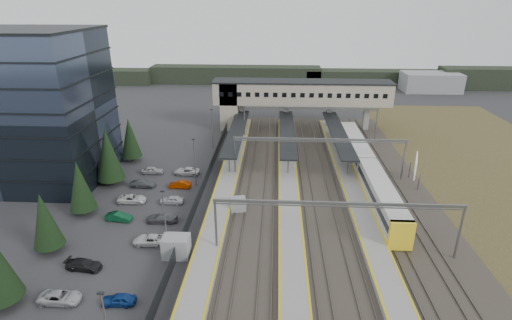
# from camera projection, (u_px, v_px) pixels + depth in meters

# --- Properties ---
(ground) EXTENTS (220.00, 220.00, 0.00)m
(ground) POSITION_uv_depth(u_px,v_px,m) (239.00, 218.00, 55.51)
(ground) COLOR #2B2B2D
(ground) RESTS_ON ground
(office_building) EXTENTS (24.30, 18.30, 24.30)m
(office_building) POSITION_uv_depth(u_px,v_px,m) (21.00, 108.00, 63.79)
(office_building) COLOR #344056
(office_building) RESTS_ON ground
(conifer_row) EXTENTS (4.42, 49.82, 9.50)m
(conifer_row) POSITION_uv_depth(u_px,v_px,m) (66.00, 196.00, 51.20)
(conifer_row) COLOR black
(conifer_row) RESTS_ON ground
(car_park) EXTENTS (10.43, 44.61, 1.27)m
(car_park) POSITION_uv_depth(u_px,v_px,m) (129.00, 238.00, 49.94)
(car_park) COLOR #B7B7BC
(car_park) RESTS_ON ground
(lampposts) EXTENTS (0.50, 53.25, 8.07)m
(lampposts) POSITION_uv_depth(u_px,v_px,m) (183.00, 185.00, 55.43)
(lampposts) COLOR slate
(lampposts) RESTS_ON ground
(fence) EXTENTS (0.08, 90.00, 2.00)m
(fence) POSITION_uv_depth(u_px,v_px,m) (199.00, 194.00, 60.08)
(fence) COLOR #26282B
(fence) RESTS_ON ground
(relay_cabin_near) EXTENTS (3.13, 2.31, 2.59)m
(relay_cabin_near) POSITION_uv_depth(u_px,v_px,m) (176.00, 247.00, 46.96)
(relay_cabin_near) COLOR gray
(relay_cabin_near) RESTS_ON ground
(relay_cabin_far) EXTENTS (2.54, 2.25, 2.04)m
(relay_cabin_far) POSITION_uv_depth(u_px,v_px,m) (238.00, 205.00, 57.03)
(relay_cabin_far) COLOR gray
(relay_cabin_far) RESTS_ON ground
(rail_corridor) EXTENTS (34.00, 90.00, 0.92)m
(rail_corridor) POSITION_uv_depth(u_px,v_px,m) (305.00, 201.00, 59.57)
(rail_corridor) COLOR #322C27
(rail_corridor) RESTS_ON ground
(canopies) EXTENTS (23.10, 30.00, 3.28)m
(canopies) POSITION_uv_depth(u_px,v_px,m) (287.00, 132.00, 78.67)
(canopies) COLOR black
(canopies) RESTS_ON ground
(footbridge) EXTENTS (40.40, 6.40, 11.20)m
(footbridge) POSITION_uv_depth(u_px,v_px,m) (289.00, 95.00, 91.00)
(footbridge) COLOR #B09E8C
(footbridge) RESTS_ON ground
(gantries) EXTENTS (28.40, 62.28, 7.17)m
(gantries) POSITION_uv_depth(u_px,v_px,m) (327.00, 172.00, 55.44)
(gantries) COLOR slate
(gantries) RESTS_ON ground
(train) EXTENTS (2.97, 41.26, 3.74)m
(train) POSITION_uv_depth(u_px,v_px,m) (367.00, 169.00, 66.12)
(train) COLOR beige
(train) RESTS_ON ground
(billboard) EXTENTS (1.97, 5.47, 4.82)m
(billboard) POSITION_uv_depth(u_px,v_px,m) (416.00, 166.00, 64.42)
(billboard) COLOR slate
(billboard) RESTS_ON ground
(treeline_far) EXTENTS (170.00, 19.00, 7.00)m
(treeline_far) POSITION_uv_depth(u_px,v_px,m) (332.00, 77.00, 138.60)
(treeline_far) COLOR black
(treeline_far) RESTS_ON ground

